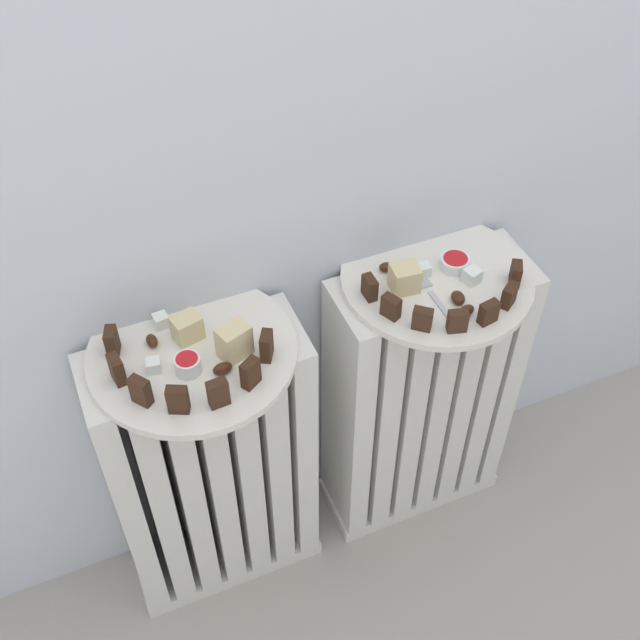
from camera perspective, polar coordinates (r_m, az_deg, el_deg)
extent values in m
cube|color=silver|center=(1.61, -6.66, -15.92)|extent=(0.34, 0.14, 0.03)
cube|color=silver|center=(1.36, -13.65, -11.96)|extent=(0.04, 0.14, 0.55)
cube|color=silver|center=(1.36, -11.66, -11.37)|extent=(0.04, 0.14, 0.55)
cube|color=silver|center=(1.36, -9.67, -10.77)|extent=(0.04, 0.14, 0.55)
cube|color=silver|center=(1.36, -7.70, -10.16)|extent=(0.04, 0.14, 0.55)
cube|color=silver|center=(1.37, -5.75, -9.54)|extent=(0.04, 0.14, 0.55)
cube|color=silver|center=(1.38, -3.83, -8.92)|extent=(0.04, 0.14, 0.55)
cube|color=silver|center=(1.39, -1.93, -8.30)|extent=(0.04, 0.14, 0.55)
cube|color=silver|center=(1.69, 6.24, -11.35)|extent=(0.34, 0.14, 0.03)
cube|color=silver|center=(1.41, 1.89, -7.00)|extent=(0.04, 0.14, 0.55)
cube|color=silver|center=(1.42, 3.68, -6.38)|extent=(0.04, 0.14, 0.55)
cube|color=silver|center=(1.44, 5.43, -5.77)|extent=(0.04, 0.14, 0.55)
cube|color=silver|center=(1.45, 7.14, -5.16)|extent=(0.04, 0.14, 0.55)
cube|color=silver|center=(1.47, 8.81, -4.57)|extent=(0.04, 0.14, 0.55)
cube|color=silver|center=(1.49, 10.43, -3.99)|extent=(0.04, 0.14, 0.55)
cube|color=silver|center=(1.51, 12.00, -3.41)|extent=(0.04, 0.14, 0.55)
cylinder|color=silver|center=(1.14, -9.07, -2.27)|extent=(0.30, 0.30, 0.01)
cylinder|color=silver|center=(1.25, 8.30, 2.97)|extent=(0.30, 0.30, 0.01)
cube|color=#382114|center=(1.14, -14.59, -1.51)|extent=(0.02, 0.03, 0.04)
cube|color=#382114|center=(1.10, -14.26, -3.43)|extent=(0.02, 0.03, 0.04)
cube|color=#382114|center=(1.07, -12.65, -4.95)|extent=(0.03, 0.03, 0.04)
cube|color=#382114|center=(1.05, -10.09, -5.62)|extent=(0.03, 0.03, 0.04)
cube|color=#382114|center=(1.05, -7.26, -5.19)|extent=(0.03, 0.02, 0.04)
cube|color=#382114|center=(1.07, -4.97, -3.79)|extent=(0.03, 0.03, 0.04)
cube|color=#382114|center=(1.10, -3.83, -1.85)|extent=(0.03, 0.03, 0.04)
cube|color=beige|center=(1.11, -6.13, -1.53)|extent=(0.05, 0.04, 0.05)
cube|color=beige|center=(1.14, -9.45, -0.55)|extent=(0.05, 0.04, 0.04)
cube|color=white|center=(1.17, -11.24, -0.04)|extent=(0.02, 0.02, 0.02)
cube|color=white|center=(1.11, -11.75, -3.19)|extent=(0.02, 0.02, 0.02)
ellipsoid|color=#3D1E0F|center=(1.15, -11.87, -1.46)|extent=(0.02, 0.03, 0.02)
ellipsoid|color=#3D1E0F|center=(1.10, -6.95, -3.46)|extent=(0.03, 0.02, 0.02)
cylinder|color=white|center=(1.10, -9.40, -3.17)|extent=(0.04, 0.04, 0.02)
cylinder|color=red|center=(1.10, -9.44, -2.95)|extent=(0.03, 0.03, 0.01)
cube|color=#382114|center=(1.19, 3.55, 2.32)|extent=(0.02, 0.03, 0.04)
cube|color=#382114|center=(1.16, 5.07, 0.94)|extent=(0.03, 0.03, 0.04)
cube|color=#382114|center=(1.15, 7.30, 0.07)|extent=(0.03, 0.03, 0.04)
cube|color=#382114|center=(1.15, 9.76, -0.08)|extent=(0.03, 0.02, 0.04)
cube|color=#382114|center=(1.17, 11.91, 0.52)|extent=(0.03, 0.02, 0.04)
cube|color=#382114|center=(1.21, 13.32, 1.71)|extent=(0.03, 0.03, 0.04)
cube|color=#382114|center=(1.24, 13.76, 3.21)|extent=(0.03, 0.03, 0.04)
cube|color=beige|center=(1.20, 6.05, 2.98)|extent=(0.04, 0.04, 0.04)
cube|color=white|center=(1.24, 7.36, 3.56)|extent=(0.02, 0.02, 0.02)
cube|color=white|center=(1.23, 10.77, 3.11)|extent=(0.03, 0.03, 0.02)
ellipsoid|color=#3D1E0F|center=(1.19, 10.42, 0.69)|extent=(0.03, 0.02, 0.02)
ellipsoid|color=#3D1E0F|center=(1.20, 9.79, 1.57)|extent=(0.02, 0.03, 0.02)
ellipsoid|color=#3D1E0F|center=(1.24, 4.78, 3.78)|extent=(0.03, 0.02, 0.01)
cylinder|color=white|center=(1.26, 9.58, 4.04)|extent=(0.05, 0.05, 0.02)
cylinder|color=red|center=(1.25, 9.61, 4.21)|extent=(0.04, 0.04, 0.01)
cube|color=#B7B7BC|center=(1.19, 8.65, 0.93)|extent=(0.01, 0.07, 0.00)
cube|color=#B7B7BC|center=(1.23, 7.37, 2.67)|extent=(0.02, 0.02, 0.00)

